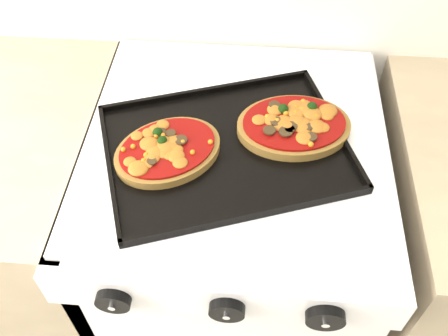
# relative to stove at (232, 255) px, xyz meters

# --- Properties ---
(stove) EXTENTS (0.60, 0.60, 0.91)m
(stove) POSITION_rel_stove_xyz_m (0.00, 0.00, 0.00)
(stove) COLOR silver
(stove) RESTS_ON floor
(control_panel) EXTENTS (0.60, 0.02, 0.09)m
(control_panel) POSITION_rel_stove_xyz_m (0.00, -0.31, 0.40)
(control_panel) COLOR silver
(control_panel) RESTS_ON stove
(knob_left) EXTENTS (0.06, 0.02, 0.06)m
(knob_left) POSITION_rel_stove_xyz_m (-0.18, -0.33, 0.40)
(knob_left) COLOR black
(knob_left) RESTS_ON control_panel
(knob_center) EXTENTS (0.06, 0.02, 0.06)m
(knob_center) POSITION_rel_stove_xyz_m (0.01, -0.33, 0.40)
(knob_center) COLOR black
(knob_center) RESTS_ON control_panel
(knob_right) EXTENTS (0.06, 0.02, 0.06)m
(knob_right) POSITION_rel_stove_xyz_m (0.17, -0.33, 0.40)
(knob_right) COLOR black
(knob_right) RESTS_ON control_panel
(baking_tray) EXTENTS (0.53, 0.46, 0.02)m
(baking_tray) POSITION_rel_stove_xyz_m (-0.02, -0.04, 0.47)
(baking_tray) COLOR black
(baking_tray) RESTS_ON stove
(pizza_left) EXTENTS (0.25, 0.24, 0.03)m
(pizza_left) POSITION_rel_stove_xyz_m (-0.12, -0.06, 0.48)
(pizza_left) COLOR olive
(pizza_left) RESTS_ON baking_tray
(pizza_right) EXTENTS (0.24, 0.19, 0.03)m
(pizza_right) POSITION_rel_stove_xyz_m (0.11, 0.02, 0.48)
(pizza_right) COLOR olive
(pizza_right) RESTS_ON baking_tray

